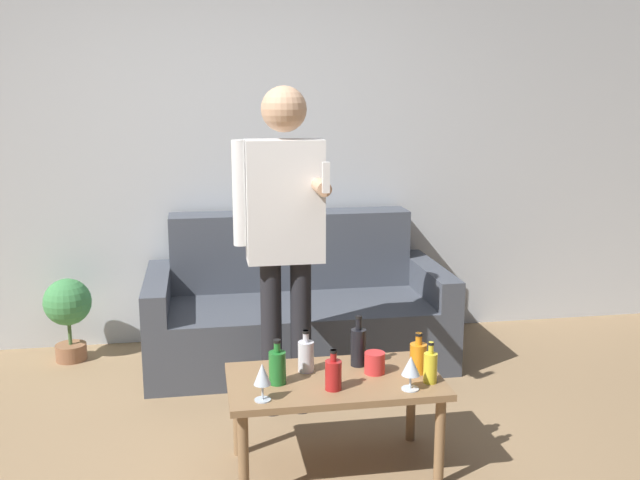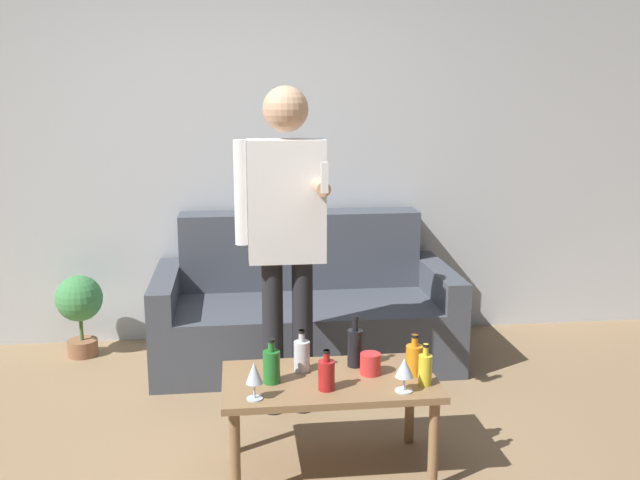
# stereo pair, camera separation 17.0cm
# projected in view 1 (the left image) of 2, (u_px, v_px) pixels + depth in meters

# --- Properties ---
(wall_back) EXTENTS (8.00, 0.06, 2.70)m
(wall_back) POSITION_uv_depth(u_px,v_px,m) (228.00, 137.00, 4.61)
(wall_back) COLOR silver
(wall_back) RESTS_ON ground_plane
(couch) EXTENTS (1.82, 0.88, 0.88)m
(couch) POSITION_uv_depth(u_px,v_px,m) (296.00, 309.00, 4.46)
(couch) COLOR #474C56
(couch) RESTS_ON ground_plane
(coffee_table) EXTENTS (0.92, 0.51, 0.43)m
(coffee_table) POSITION_uv_depth(u_px,v_px,m) (335.00, 390.00, 3.09)
(coffee_table) COLOR #8E6B47
(coffee_table) RESTS_ON ground_plane
(bottle_orange) EXTENTS (0.06, 0.06, 0.18)m
(bottle_orange) POSITION_uv_depth(u_px,v_px,m) (430.00, 366.00, 3.02)
(bottle_orange) COLOR yellow
(bottle_orange) RESTS_ON coffee_table
(bottle_green) EXTENTS (0.07, 0.07, 0.20)m
(bottle_green) POSITION_uv_depth(u_px,v_px,m) (277.00, 366.00, 3.01)
(bottle_green) COLOR #23752D
(bottle_green) RESTS_ON coffee_table
(bottle_dark) EXTENTS (0.07, 0.07, 0.24)m
(bottle_dark) POSITION_uv_depth(u_px,v_px,m) (358.00, 346.00, 3.21)
(bottle_dark) COLOR black
(bottle_dark) RESTS_ON coffee_table
(bottle_yellow) EXTENTS (0.07, 0.07, 0.19)m
(bottle_yellow) POSITION_uv_depth(u_px,v_px,m) (306.00, 355.00, 3.14)
(bottle_yellow) COLOR silver
(bottle_yellow) RESTS_ON coffee_table
(bottle_red) EXTENTS (0.08, 0.08, 0.18)m
(bottle_red) POSITION_uv_depth(u_px,v_px,m) (418.00, 357.00, 3.13)
(bottle_red) COLOR orange
(bottle_red) RESTS_ON coffee_table
(bottle_clear) EXTENTS (0.07, 0.07, 0.17)m
(bottle_clear) POSITION_uv_depth(u_px,v_px,m) (333.00, 374.00, 2.95)
(bottle_clear) COLOR #B21E1E
(bottle_clear) RESTS_ON coffee_table
(wine_glass_near) EXTENTS (0.08, 0.08, 0.15)m
(wine_glass_near) POSITION_uv_depth(u_px,v_px,m) (411.00, 367.00, 2.95)
(wine_glass_near) COLOR silver
(wine_glass_near) RESTS_ON coffee_table
(wine_glass_far) EXTENTS (0.07, 0.07, 0.16)m
(wine_glass_far) POSITION_uv_depth(u_px,v_px,m) (262.00, 375.00, 2.84)
(wine_glass_far) COLOR silver
(wine_glass_far) RESTS_ON coffee_table
(cup_on_table) EXTENTS (0.09, 0.09, 0.09)m
(cup_on_table) POSITION_uv_depth(u_px,v_px,m) (375.00, 363.00, 3.13)
(cup_on_table) COLOR red
(cup_on_table) RESTS_ON coffee_table
(person_standing_front) EXTENTS (0.45, 0.42, 1.67)m
(person_standing_front) POSITION_uv_depth(u_px,v_px,m) (284.00, 223.00, 3.53)
(person_standing_front) COLOR #232328
(person_standing_front) RESTS_ON ground_plane
(potted_plant) EXTENTS (0.29, 0.29, 0.52)m
(potted_plant) POSITION_uv_depth(u_px,v_px,m) (68.00, 309.00, 4.38)
(potted_plant) COLOR #936042
(potted_plant) RESTS_ON ground_plane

